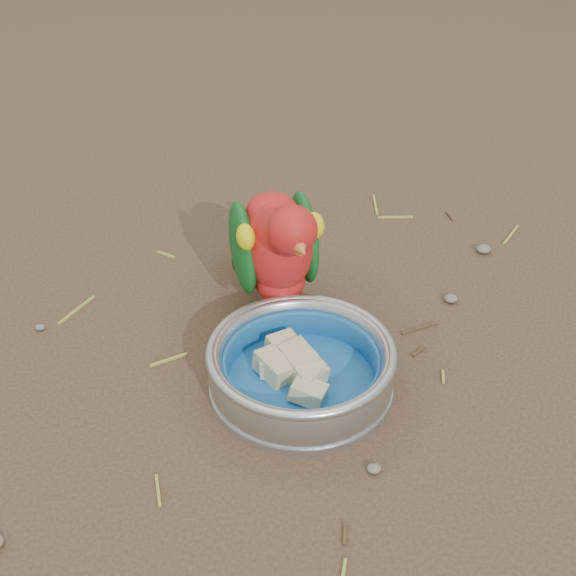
{
  "coord_description": "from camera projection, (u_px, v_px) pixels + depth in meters",
  "views": [
    {
      "loc": [
        -0.01,
        -0.7,
        0.63
      ],
      "look_at": [
        0.04,
        0.08,
        0.08
      ],
      "focal_mm": 50.0,
      "sensor_mm": 36.0,
      "label": 1
    }
  ],
  "objects": [
    {
      "name": "ground",
      "position": [
        259.0,
        383.0,
        0.94
      ],
      "size": [
        60.0,
        60.0,
        0.0
      ],
      "primitive_type": "plane",
      "color": "#4A3426"
    },
    {
      "name": "food_bowl",
      "position": [
        301.0,
        384.0,
        0.92
      ],
      "size": [
        0.21,
        0.21,
        0.02
      ],
      "primitive_type": "cylinder",
      "color": "#B2B2BA",
      "rests_on": "ground"
    },
    {
      "name": "bowl_wall",
      "position": [
        301.0,
        364.0,
        0.9
      ],
      "size": [
        0.21,
        0.21,
        0.04
      ],
      "primitive_type": null,
      "color": "#B2B2BA",
      "rests_on": "food_bowl"
    },
    {
      "name": "fruit_wedges",
      "position": [
        301.0,
        369.0,
        0.91
      ],
      "size": [
        0.13,
        0.13,
        0.03
      ],
      "primitive_type": null,
      "color": "#C0B78A",
      "rests_on": "food_bowl"
    },
    {
      "name": "lory_parrot",
      "position": [
        278.0,
        257.0,
        0.99
      ],
      "size": [
        0.16,
        0.25,
        0.18
      ],
      "primitive_type": null,
      "rotation": [
        0.0,
        0.0,
        -2.88
      ],
      "color": "red",
      "rests_on": "ground"
    },
    {
      "name": "ground_debris",
      "position": [
        284.0,
        363.0,
        0.96
      ],
      "size": [
        0.9,
        0.8,
        0.01
      ],
      "primitive_type": null,
      "color": "#A49C40",
      "rests_on": "ground"
    }
  ]
}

